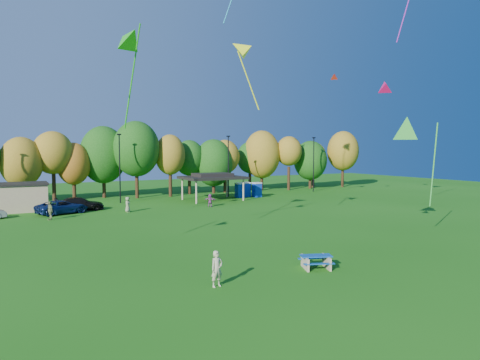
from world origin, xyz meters
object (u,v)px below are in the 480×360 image
kite_flyer (217,269)px  car_d (80,204)px  car_c (62,207)px  porta_potties (247,190)px  picnic_table (316,261)px

kite_flyer → car_d: (-2.00, 32.37, -0.16)m
car_c → porta_potties: bearing=-99.2°
picnic_table → kite_flyer: kite_flyer is taller
picnic_table → car_c: (-10.67, 30.38, 0.30)m
car_c → picnic_table: bearing=-180.0°
picnic_table → car_d: size_ratio=0.43×
kite_flyer → car_d: bearing=84.0°
car_d → kite_flyer: bearing=-174.5°
picnic_table → car_c: bearing=131.2°
kite_flyer → car_c: size_ratio=0.34×
kite_flyer → porta_potties: bearing=48.5°
car_c → car_d: (2.06, 1.76, 0.01)m
kite_flyer → picnic_table: bearing=-7.6°
car_d → car_c: bearing=132.4°
car_c → car_d: car_d is taller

